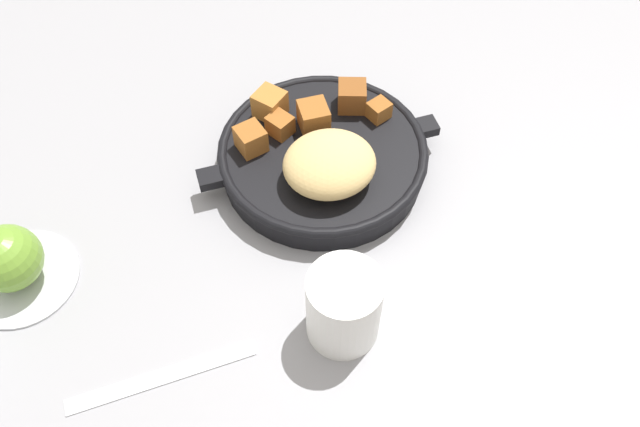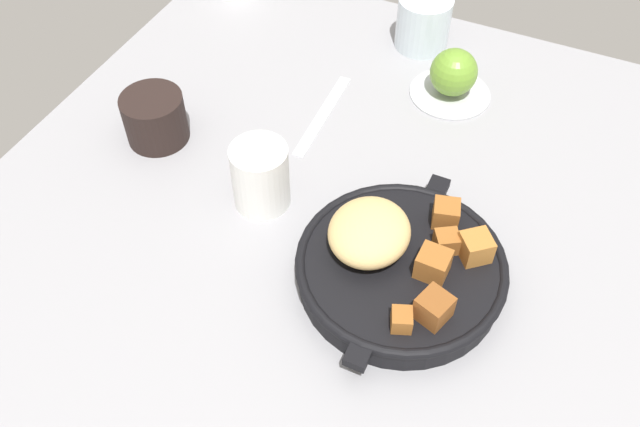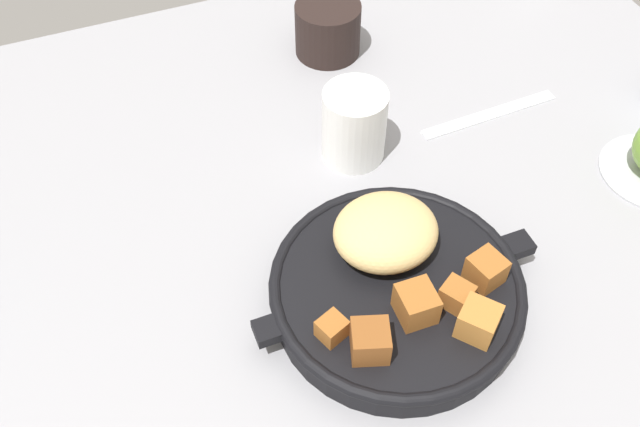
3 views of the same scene
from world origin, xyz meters
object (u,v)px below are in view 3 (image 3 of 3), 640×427
Objects in this scene: butter_knife at (490,114)px; coffee_mug_dark at (328,29)px; cast_iron_skillet at (398,283)px; white_creamer_pitcher at (354,125)px.

butter_knife is 23.32cm from coffee_mug_dark.
coffee_mug_dark is (8.37, 38.21, 0.65)cm from cast_iron_skillet.
butter_knife is 2.14× the size of coffee_mug_dark.
coffee_mug_dark is at bearing 123.56° from butter_knife.
cast_iron_skillet reaches higher than coffee_mug_dark.
cast_iron_skillet is 3.23× the size of white_creamer_pitcher.
butter_knife is at bearing -0.70° from white_creamer_pitcher.
coffee_mug_dark is (4.37, 18.51, -0.96)cm from white_creamer_pitcher.
cast_iron_skillet is 20.16cm from white_creamer_pitcher.
white_creamer_pitcher is at bearing 177.09° from butter_knife.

